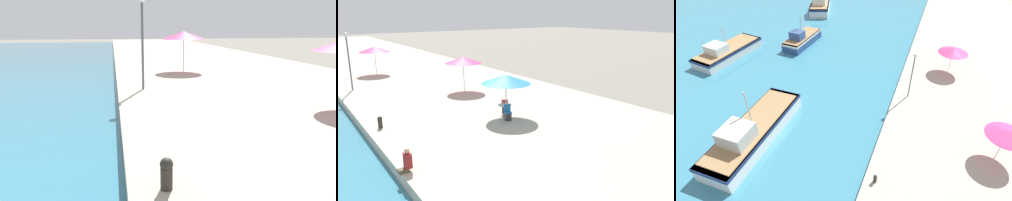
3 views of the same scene
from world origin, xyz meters
TOP-DOWN VIEW (x-y plane):
  - quay_promenade at (8.00, 37.00)m, footprint 16.00×90.00m
  - cafe_umbrella_striped at (4.68, 27.65)m, footprint 3.05×3.05m
  - mooring_bollard at (0.76, 11.10)m, footprint 0.26×0.26m
  - lamppost at (1.28, 21.52)m, footprint 0.36×0.36m

SIDE VIEW (x-z plane):
  - quay_promenade at x=8.00m, z-range 0.00..0.56m
  - mooring_bollard at x=0.76m, z-range 0.58..1.23m
  - cafe_umbrella_striped at x=4.68m, z-range 1.66..4.41m
  - lamppost at x=1.28m, z-range 1.37..5.93m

